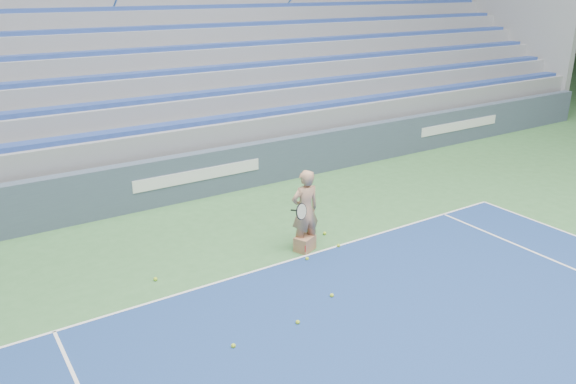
% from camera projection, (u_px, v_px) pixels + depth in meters
% --- Properties ---
extents(sponsor_barrier, '(30.00, 0.32, 1.10)m').
position_uv_depth(sponsor_barrier, '(197.00, 175.00, 13.30)').
color(sponsor_barrier, '#3E4D5F').
rests_on(sponsor_barrier, ground).
extents(bleachers, '(31.00, 9.15, 7.30)m').
position_uv_depth(bleachers, '(115.00, 69.00, 17.16)').
color(bleachers, gray).
rests_on(bleachers, ground).
extents(tennis_player, '(0.91, 0.82, 1.59)m').
position_uv_depth(tennis_player, '(305.00, 210.00, 10.59)').
color(tennis_player, tan).
rests_on(tennis_player, ground).
extents(ball_box, '(0.47, 0.42, 0.29)m').
position_uv_depth(ball_box, '(305.00, 243.00, 10.74)').
color(ball_box, '#9F6F4D').
rests_on(ball_box, ground).
extents(tennis_ball_0, '(0.07, 0.07, 0.07)m').
position_uv_depth(tennis_ball_0, '(307.00, 259.00, 10.38)').
color(tennis_ball_0, '#B2D82C').
rests_on(tennis_ball_0, ground).
extents(tennis_ball_1, '(0.07, 0.07, 0.07)m').
position_uv_depth(tennis_ball_1, '(332.00, 295.00, 9.15)').
color(tennis_ball_1, '#B2D82C').
rests_on(tennis_ball_1, ground).
extents(tennis_ball_2, '(0.07, 0.07, 0.07)m').
position_uv_depth(tennis_ball_2, '(298.00, 322.00, 8.43)').
color(tennis_ball_2, '#B2D82C').
rests_on(tennis_ball_2, ground).
extents(tennis_ball_3, '(0.07, 0.07, 0.07)m').
position_uv_depth(tennis_ball_3, '(338.00, 246.00, 10.89)').
color(tennis_ball_3, '#B2D82C').
rests_on(tennis_ball_3, ground).
extents(tennis_ball_4, '(0.07, 0.07, 0.07)m').
position_uv_depth(tennis_ball_4, '(325.00, 233.00, 11.44)').
color(tennis_ball_4, '#B2D82C').
rests_on(tennis_ball_4, ground).
extents(tennis_ball_5, '(0.07, 0.07, 0.07)m').
position_uv_depth(tennis_ball_5, '(155.00, 279.00, 9.66)').
color(tennis_ball_5, '#B2D82C').
rests_on(tennis_ball_5, ground).
extents(tennis_ball_6, '(0.07, 0.07, 0.07)m').
position_uv_depth(tennis_ball_6, '(233.00, 346.00, 7.88)').
color(tennis_ball_6, '#B2D82C').
rests_on(tennis_ball_6, ground).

